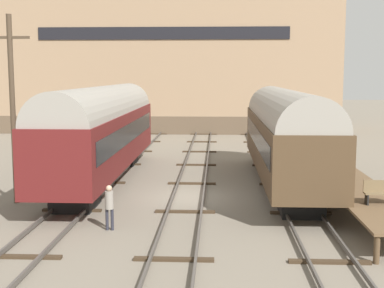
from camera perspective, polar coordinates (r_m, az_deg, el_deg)
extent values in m
plane|color=slate|center=(26.22, -0.33, -5.67)|extent=(200.00, 200.00, 0.00)
cube|color=#4C4742|center=(27.08, -12.46, -5.03)|extent=(0.08, 60.00, 0.16)
cube|color=#4C4742|center=(26.74, -9.48, -5.11)|extent=(0.08, 60.00, 0.16)
cube|color=#3D2D1E|center=(18.64, -17.65, -11.39)|extent=(2.60, 0.24, 0.10)
cube|color=#3D2D1E|center=(24.11, -12.67, -6.91)|extent=(2.60, 0.24, 0.10)
cube|color=#3D2D1E|center=(29.79, -9.61, -4.08)|extent=(2.60, 0.24, 0.10)
cube|color=#3D2D1E|center=(35.57, -7.55, -2.15)|extent=(2.60, 0.24, 0.10)
cube|color=#3D2D1E|center=(41.41, -6.07, -0.77)|extent=(2.60, 0.24, 0.10)
cube|color=#3D2D1E|center=(47.30, -4.96, 0.28)|extent=(2.60, 0.24, 0.10)
cube|color=#3D2D1E|center=(53.21, -4.10, 1.09)|extent=(2.60, 0.24, 0.10)
cube|color=#4C4742|center=(26.23, -1.90, -5.26)|extent=(0.08, 60.00, 0.16)
cube|color=#4C4742|center=(26.15, 1.24, -5.30)|extent=(0.08, 60.00, 0.16)
cube|color=#3D2D1E|center=(17.58, -1.95, -12.19)|extent=(2.60, 0.24, 0.10)
cube|color=#3D2D1E|center=(23.30, -0.73, -7.22)|extent=(2.60, 0.24, 0.10)
cube|color=#3D2D1E|center=(29.14, -0.01, -4.23)|extent=(2.60, 0.24, 0.10)
cube|color=#3D2D1E|center=(35.03, 0.46, -2.24)|extent=(2.60, 0.24, 0.10)
cube|color=#3D2D1E|center=(40.95, 0.80, -0.82)|extent=(2.60, 0.24, 0.10)
cube|color=#3D2D1E|center=(46.89, 1.05, 0.24)|extent=(2.60, 0.24, 0.10)
cube|color=#3D2D1E|center=(52.84, 1.25, 1.06)|extent=(2.60, 0.24, 0.10)
cube|color=#4C4742|center=(26.30, 8.98, -5.32)|extent=(0.08, 60.00, 0.16)
cube|color=#4C4742|center=(26.49, 12.08, -5.30)|extent=(0.08, 60.00, 0.16)
cube|color=#3D2D1E|center=(17.89, 14.47, -12.08)|extent=(2.60, 0.24, 0.10)
cube|color=#3D2D1E|center=(23.53, 11.51, -7.23)|extent=(2.60, 0.24, 0.10)
cube|color=#3D2D1E|center=(29.32, 9.74, -4.26)|extent=(2.60, 0.24, 0.10)
cube|color=#3D2D1E|center=(35.18, 8.57, -2.28)|extent=(2.60, 0.24, 0.10)
cube|color=#3D2D1E|center=(41.08, 7.73, -0.86)|extent=(2.60, 0.24, 0.10)
cube|color=#3D2D1E|center=(47.01, 7.11, 0.20)|extent=(2.60, 0.24, 0.10)
cube|color=#3D2D1E|center=(52.95, 6.62, 1.02)|extent=(2.60, 0.24, 0.10)
cube|color=black|center=(35.88, -7.45, -1.34)|extent=(1.80, 2.40, 1.00)
cube|color=black|center=(24.60, -12.31, -5.53)|extent=(1.80, 2.40, 1.00)
cube|color=#5B1919|center=(29.90, -9.50, 0.59)|extent=(3.06, 18.08, 2.86)
cube|color=black|center=(29.87, -9.52, 1.25)|extent=(3.10, 16.64, 1.03)
cylinder|color=gray|center=(29.77, -9.56, 3.32)|extent=(2.90, 17.72, 2.90)
cube|color=black|center=(34.40, 8.70, -1.74)|extent=(1.80, 2.40, 1.00)
cube|color=black|center=(23.62, 11.46, -6.05)|extent=(1.80, 2.40, 1.00)
cube|color=#4C3823|center=(28.69, 9.91, 0.14)|extent=(3.06, 17.05, 2.71)
cube|color=black|center=(28.65, 9.92, 0.78)|extent=(3.10, 15.68, 0.97)
cylinder|color=gray|center=(28.55, 9.97, 2.83)|extent=(2.91, 16.71, 2.91)
cube|color=brown|center=(24.98, 16.93, -4.39)|extent=(2.44, 14.61, 0.10)
cylinder|color=brown|center=(18.15, 19.10, -10.60)|extent=(0.20, 0.20, 0.92)
cylinder|color=brown|center=(31.74, 11.88, -2.67)|extent=(0.20, 0.20, 0.92)
cylinder|color=brown|center=(32.15, 15.66, -2.66)|extent=(0.20, 0.20, 0.92)
cylinder|color=brown|center=(24.85, 14.48, -5.56)|extent=(0.20, 0.20, 0.92)
cylinder|color=brown|center=(25.37, 19.25, -5.48)|extent=(0.20, 0.20, 0.92)
cube|color=brown|center=(21.68, 19.69, -4.99)|extent=(1.40, 0.40, 0.06)
cube|color=brown|center=(21.79, 19.59, -4.24)|extent=(1.40, 0.06, 0.45)
cube|color=black|center=(21.57, 18.14, -5.61)|extent=(0.06, 0.40, 0.40)
cylinder|color=#282833|center=(20.97, -9.05, -7.95)|extent=(0.12, 0.12, 0.84)
cylinder|color=#282833|center=(20.93, -8.51, -7.97)|extent=(0.12, 0.12, 0.84)
cylinder|color=gray|center=(20.76, -8.82, -5.92)|extent=(0.32, 0.32, 0.70)
sphere|color=tan|center=(20.66, -8.85, -4.68)|extent=(0.23, 0.23, 0.23)
cylinder|color=#473828|center=(25.75, -18.57, 3.41)|extent=(0.24, 0.24, 8.62)
cube|color=#473828|center=(25.75, -18.88, 10.70)|extent=(1.80, 0.12, 0.12)
cube|color=brown|center=(58.72, -2.49, 2.53)|extent=(34.91, 11.63, 1.80)
cube|color=#9E7F60|center=(58.63, -2.54, 11.31)|extent=(34.91, 11.63, 16.16)
cube|color=black|center=(52.81, -3.14, 11.72)|extent=(24.44, 0.10, 1.20)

